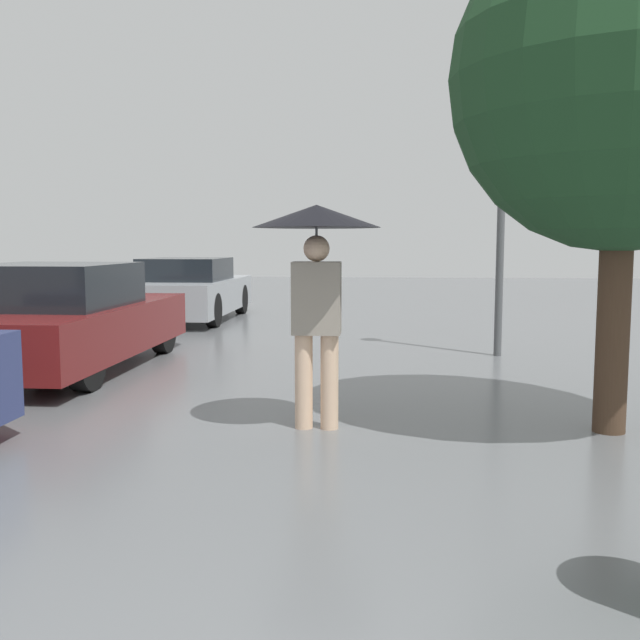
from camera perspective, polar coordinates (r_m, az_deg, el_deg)
pedestrian at (r=5.62m, az=-0.28°, el=5.47°), size 1.01×1.01×1.79m
parked_car_middle at (r=8.95m, az=-20.15°, el=0.04°), size 1.87×4.08×1.25m
parked_car_farthest at (r=14.05m, az=-10.43°, el=2.34°), size 1.71×4.00×1.20m
tree at (r=6.09m, az=23.16°, el=17.28°), size 2.62×2.62×4.03m
street_lamp at (r=9.72m, az=14.45°, el=14.04°), size 0.31×0.31×4.19m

